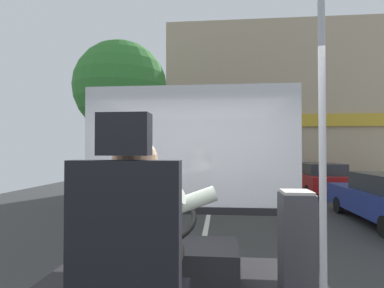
{
  "coord_description": "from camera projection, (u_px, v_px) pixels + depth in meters",
  "views": [
    {
      "loc": [
        0.36,
        -1.91,
        1.85
      ],
      "look_at": [
        0.06,
        1.29,
        1.91
      ],
      "focal_mm": 28.89,
      "sensor_mm": 36.0,
      "label": 1
    }
  ],
  "objects": [
    {
      "name": "shop_building",
      "position": [
        287.0,
        110.0,
        17.69
      ],
      "size": [
        13.08,
        5.8,
        8.32
      ],
      "color": "tan",
      "rests_on": "ground"
    },
    {
      "name": "parked_car_green",
      "position": [
        284.0,
        170.0,
        19.11
      ],
      "size": [
        1.85,
        4.0,
        1.26
      ],
      "color": "#195633",
      "rests_on": "ground"
    },
    {
      "name": "fare_box",
      "position": [
        297.0,
        254.0,
        2.22
      ],
      "size": [
        0.23,
        0.26,
        0.9
      ],
      "color": "#333338",
      "rests_on": "bus_floor"
    },
    {
      "name": "street_tree",
      "position": [
        121.0,
        88.0,
        10.56
      ],
      "size": [
        3.16,
        3.16,
        5.58
      ],
      "color": "#4C3828",
      "rests_on": "ground"
    },
    {
      "name": "handrail_pole",
      "position": [
        323.0,
        170.0,
        1.93
      ],
      "size": [
        0.04,
        0.04,
        2.14
      ],
      "color": "#B7B7BC",
      "rests_on": "bus_floor"
    },
    {
      "name": "windshield_panel",
      "position": [
        190.0,
        163.0,
        3.54
      ],
      "size": [
        2.5,
        0.08,
        1.48
      ],
      "color": "silver"
    },
    {
      "name": "driver_seat",
      "position": [
        131.0,
        284.0,
        1.4
      ],
      "size": [
        0.48,
        0.48,
        1.35
      ],
      "color": "black",
      "rests_on": "bus_floor"
    },
    {
      "name": "steering_console",
      "position": [
        172.0,
        266.0,
        2.59
      ],
      "size": [
        1.1,
        1.0,
        0.86
      ],
      "color": "black",
      "rests_on": "bus_floor"
    },
    {
      "name": "bus_driver",
      "position": [
        139.0,
        238.0,
        1.54
      ],
      "size": [
        0.79,
        0.61,
        0.76
      ],
      "color": "#332D28",
      "rests_on": "driver_seat"
    },
    {
      "name": "ground",
      "position": [
        211.0,
        204.0,
        10.65
      ],
      "size": [
        18.0,
        44.0,
        0.06
      ],
      "color": "#323232"
    },
    {
      "name": "parked_car_red",
      "position": [
        319.0,
        178.0,
        13.21
      ],
      "size": [
        1.76,
        4.28,
        1.31
      ],
      "color": "maroon",
      "rests_on": "ground"
    }
  ]
}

